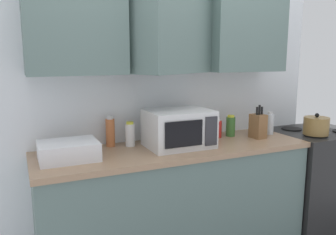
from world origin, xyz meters
TOP-DOWN VIEW (x-y plane):
  - wall_back_with_cabinets at (0.00, -0.07)m, footprint 2.95×0.59m
  - counter_run at (0.00, -0.30)m, footprint 2.08×0.63m
  - stove_range at (1.43, -0.32)m, footprint 0.76×0.64m
  - kettle at (1.26, -0.46)m, footprint 0.21×0.21m
  - microwave at (0.02, -0.30)m, footprint 0.48×0.37m
  - dish_rack at (-0.79, -0.30)m, footprint 0.38×0.30m
  - knife_block at (0.75, -0.32)m, footprint 0.11×0.13m
  - bottle_spice_jar at (-0.44, -0.08)m, footprint 0.07×0.07m
  - bottle_clear_tall at (0.94, -0.25)m, footprint 0.07×0.07m
  - bottle_red_sauce at (0.45, -0.17)m, footprint 0.07×0.07m
  - bottle_green_oil at (0.58, -0.17)m, footprint 0.08×0.08m
  - bottle_white_jar at (-0.31, -0.14)m, footprint 0.07×0.07m

SIDE VIEW (x-z plane):
  - counter_run at x=0.00m, z-range 0.00..0.90m
  - stove_range at x=1.43m, z-range 0.00..0.91m
  - dish_rack at x=-0.79m, z-range 0.90..1.02m
  - bottle_red_sauce at x=0.45m, z-range 0.89..1.06m
  - kettle at x=1.26m, z-range 0.89..1.08m
  - bottle_green_oil at x=0.58m, z-range 0.90..1.08m
  - bottle_white_jar at x=-0.31m, z-range 0.90..1.08m
  - bottle_clear_tall at x=0.94m, z-range 0.89..1.09m
  - knife_block at x=0.75m, z-range 0.86..1.14m
  - bottle_spice_jar at x=-0.44m, z-range 0.89..1.13m
  - microwave at x=0.02m, z-range 0.90..1.18m
  - wall_back_with_cabinets at x=0.00m, z-range 0.27..2.87m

